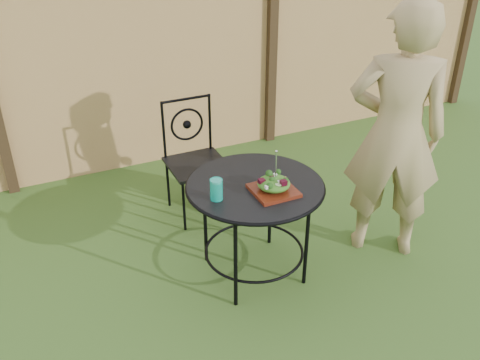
{
  "coord_description": "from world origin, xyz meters",
  "views": [
    {
      "loc": [
        -1.19,
        -2.49,
        2.48
      ],
      "look_at": [
        0.08,
        0.27,
        0.75
      ],
      "focal_mm": 40.0,
      "sensor_mm": 36.0,
      "label": 1
    }
  ],
  "objects_px": {
    "patio_table": "(255,202)",
    "patio_chair": "(195,156)",
    "salad_plate": "(274,191)",
    "diner": "(396,135)"
  },
  "relations": [
    {
      "from": "patio_table",
      "to": "patio_chair",
      "type": "distance_m",
      "value": 0.96
    },
    {
      "from": "patio_chair",
      "to": "salad_plate",
      "type": "xyz_separation_m",
      "value": [
        0.13,
        -1.1,
        0.23
      ]
    },
    {
      "from": "patio_table",
      "to": "salad_plate",
      "type": "height_order",
      "value": "salad_plate"
    },
    {
      "from": "diner",
      "to": "salad_plate",
      "type": "height_order",
      "value": "diner"
    },
    {
      "from": "patio_table",
      "to": "salad_plate",
      "type": "xyz_separation_m",
      "value": [
        0.06,
        -0.14,
        0.15
      ]
    },
    {
      "from": "patio_chair",
      "to": "salad_plate",
      "type": "height_order",
      "value": "patio_chair"
    },
    {
      "from": "patio_table",
      "to": "salad_plate",
      "type": "distance_m",
      "value": 0.21
    },
    {
      "from": "patio_chair",
      "to": "diner",
      "type": "height_order",
      "value": "diner"
    },
    {
      "from": "patio_chair",
      "to": "diner",
      "type": "distance_m",
      "value": 1.59
    },
    {
      "from": "patio_table",
      "to": "patio_chair",
      "type": "xyz_separation_m",
      "value": [
        -0.07,
        0.95,
        -0.08
      ]
    }
  ]
}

